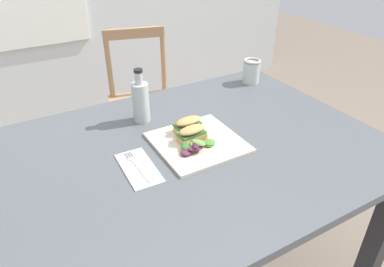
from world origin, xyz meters
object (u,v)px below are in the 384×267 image
sandwich_half_front (192,133)px  mason_jar_iced_tea (251,72)px  chair_wooden_far (142,102)px  fork_on_napkin (136,164)px  dining_table (190,173)px  sandwich_half_back (188,125)px  plate_lunch (198,142)px  bottle_cold_brew (141,103)px

sandwich_half_front → mason_jar_iced_tea: (0.52, 0.33, 0.01)m
chair_wooden_far → fork_on_napkin: 1.10m
fork_on_napkin → mason_jar_iced_tea: size_ratio=1.63×
chair_wooden_far → mason_jar_iced_tea: (0.33, -0.62, 0.34)m
dining_table → sandwich_half_back: 0.18m
sandwich_half_front → plate_lunch: bearing=-45.5°
sandwich_half_back → bottle_cold_brew: bearing=121.3°
sandwich_half_back → bottle_cold_brew: 0.21m
chair_wooden_far → sandwich_half_front: chair_wooden_far is taller
dining_table → fork_on_napkin: (-0.20, -0.00, 0.12)m
plate_lunch → fork_on_napkin: bearing=-176.5°
plate_lunch → sandwich_half_back: size_ratio=2.76×
sandwich_half_back → mason_jar_iced_tea: bearing=28.2°
plate_lunch → fork_on_napkin: size_ratio=1.58×
fork_on_napkin → bottle_cold_brew: (0.13, 0.27, 0.07)m
chair_wooden_far → bottle_cold_brew: size_ratio=4.07×
fork_on_napkin → mason_jar_iced_tea: mason_jar_iced_tea is taller
sandwich_half_back → fork_on_napkin: bearing=-159.6°
sandwich_half_front → mason_jar_iced_tea: 0.61m
sandwich_half_back → dining_table: bearing=-116.2°
sandwich_half_back → plate_lunch: bearing=-93.3°
plate_lunch → mason_jar_iced_tea: bearing=34.3°
dining_table → plate_lunch: 0.12m
chair_wooden_far → mason_jar_iced_tea: bearing=-61.8°
fork_on_napkin → sandwich_half_front: bearing=7.5°
plate_lunch → sandwich_half_front: sandwich_half_front is taller
dining_table → plate_lunch: (0.04, 0.01, 0.12)m
fork_on_napkin → mason_jar_iced_tea: (0.74, 0.36, 0.05)m
chair_wooden_far → plate_lunch: (-0.17, -0.96, 0.30)m
chair_wooden_far → fork_on_napkin: (-0.41, -0.97, 0.30)m
plate_lunch → fork_on_napkin: plate_lunch is taller
sandwich_half_front → fork_on_napkin: 0.23m
mason_jar_iced_tea → dining_table: bearing=-146.8°
sandwich_half_back → fork_on_napkin: sandwich_half_back is taller
sandwich_half_back → chair_wooden_far: bearing=79.4°
bottle_cold_brew → mason_jar_iced_tea: bearing=8.3°
sandwich_half_front → mason_jar_iced_tea: size_ratio=0.93×
plate_lunch → bottle_cold_brew: 0.28m
chair_wooden_far → sandwich_half_front: (-0.18, -0.94, 0.33)m
plate_lunch → fork_on_napkin: (-0.24, -0.01, 0.00)m
sandwich_half_front → bottle_cold_brew: bottle_cold_brew is taller
fork_on_napkin → dining_table: bearing=0.8°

